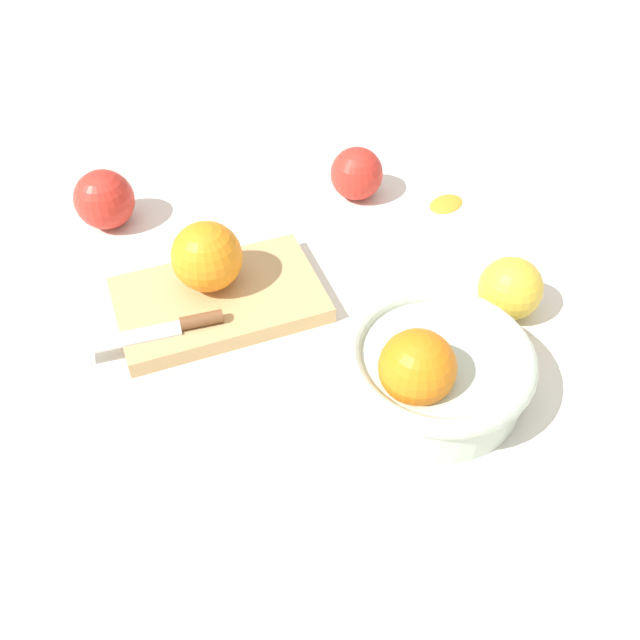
% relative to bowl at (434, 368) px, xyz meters
% --- Properties ---
extents(ground_plane, '(2.40, 2.40, 0.00)m').
position_rel_bowl_xyz_m(ground_plane, '(0.10, -0.15, -0.04)').
color(ground_plane, silver).
extents(bowl, '(0.19, 0.19, 0.10)m').
position_rel_bowl_xyz_m(bowl, '(0.00, 0.00, 0.00)').
color(bowl, beige).
rests_on(bowl, ground_plane).
extents(cutting_board, '(0.25, 0.19, 0.02)m').
position_rel_bowl_xyz_m(cutting_board, '(0.21, -0.15, -0.03)').
color(cutting_board, tan).
rests_on(cutting_board, ground_plane).
extents(orange_on_board, '(0.08, 0.08, 0.08)m').
position_rel_bowl_xyz_m(orange_on_board, '(0.21, -0.17, 0.02)').
color(orange_on_board, orange).
rests_on(orange_on_board, cutting_board).
extents(knife, '(0.16, 0.04, 0.01)m').
position_rel_bowl_xyz_m(knife, '(0.26, -0.10, -0.01)').
color(knife, silver).
rests_on(knife, cutting_board).
extents(apple_front_left, '(0.07, 0.07, 0.07)m').
position_rel_bowl_xyz_m(apple_front_left, '(0.02, -0.34, -0.00)').
color(apple_front_left, red).
rests_on(apple_front_left, ground_plane).
extents(apple_back_left, '(0.07, 0.07, 0.07)m').
position_rel_bowl_xyz_m(apple_back_left, '(-0.11, -0.10, -0.00)').
color(apple_back_left, gold).
rests_on(apple_back_left, ground_plane).
extents(apple_front_right, '(0.07, 0.07, 0.07)m').
position_rel_bowl_xyz_m(apple_front_right, '(0.34, -0.32, -0.00)').
color(apple_front_right, red).
rests_on(apple_front_right, ground_plane).
extents(citrus_peel, '(0.06, 0.06, 0.01)m').
position_rel_bowl_xyz_m(citrus_peel, '(-0.09, -0.31, -0.03)').
color(citrus_peel, orange).
rests_on(citrus_peel, ground_plane).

